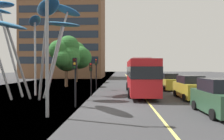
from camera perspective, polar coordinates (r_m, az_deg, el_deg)
name	(u,v)px	position (r m, az deg, el deg)	size (l,w,h in m)	color
ground	(103,110)	(13.13, -2.54, -11.55)	(120.00, 240.00, 0.10)	#38383A
red_bus	(140,75)	(20.39, 8.25, -1.33)	(2.80, 10.75, 3.69)	red
leaf_sculpture	(27,19)	(19.31, -23.75, 13.42)	(10.27, 11.07, 9.24)	#9EA0A5
traffic_light_kerb_near	(75,71)	(13.51, -10.79, -0.43)	(0.28, 0.42, 3.41)	black
traffic_light_kerb_far	(91,72)	(18.84, -6.21, -0.53)	(0.28, 0.42, 3.21)	black
traffic_light_island_mid	(96,67)	(24.22, -4.67, 0.78)	(0.28, 0.42, 3.83)	black
car_parked_near	(219,98)	(13.03, 28.95, -7.14)	(2.09, 4.03, 2.10)	#2D5138
car_parked_mid	(190,88)	(18.42, 21.87, -4.85)	(2.01, 4.28, 2.05)	gold
car_parked_far	(169,82)	(24.91, 16.38, -3.40)	(1.94, 4.18, 2.04)	gold
street_lamp	(53,26)	(11.41, -17.01, 12.17)	(1.51, 0.44, 7.93)	gray
tree_pavement_near	(66,54)	(29.03, -13.32, 4.60)	(4.32, 4.44, 7.45)	brown
tree_pavement_far	(78,55)	(37.53, -9.92, 4.25)	(5.47, 4.86, 7.72)	brown
backdrop_building	(66,32)	(56.83, -13.39, 10.73)	(21.01, 13.26, 25.28)	brown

